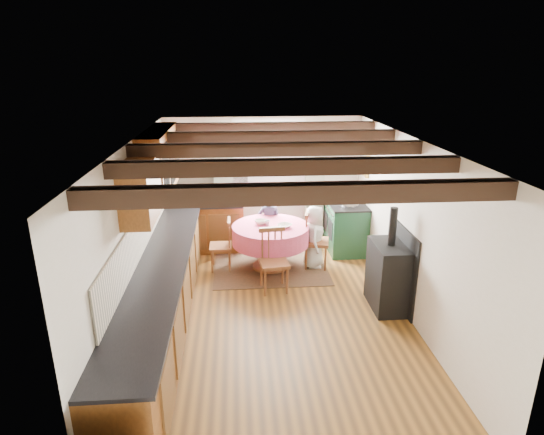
{
  "coord_description": "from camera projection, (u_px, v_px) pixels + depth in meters",
  "views": [
    {
      "loc": [
        -0.5,
        -5.5,
        3.31
      ],
      "look_at": [
        0.0,
        0.8,
        1.15
      ],
      "focal_mm": 29.92,
      "sensor_mm": 36.0,
      "label": 1
    }
  ],
  "objects": [
    {
      "name": "worktop_left",
      "position": [
        164.0,
        258.0,
        5.9
      ],
      "size": [
        0.64,
        5.3,
        0.04
      ],
      "primitive_type": "cube",
      "color": "black",
      "rests_on": "base_cabinet_left"
    },
    {
      "name": "curtain_left",
      "position": [
        224.0,
        189.0,
        8.39
      ],
      "size": [
        0.35,
        0.1,
        2.1
      ],
      "primitive_type": "cube",
      "color": "#AEC79B",
      "rests_on": "wall_back"
    },
    {
      "name": "base_cabinet_back",
      "position": [
        209.0,
        226.0,
        8.39
      ],
      "size": [
        1.3,
        0.6,
        0.88
      ],
      "primitive_type": "cube",
      "color": "brown",
      "rests_on": "floor"
    },
    {
      "name": "beam_a",
      "position": [
        299.0,
        193.0,
        3.67
      ],
      "size": [
        3.6,
        0.16,
        0.16
      ],
      "primitive_type": "cube",
      "color": "black",
      "rests_on": "ceiling"
    },
    {
      "name": "beam_e",
      "position": [
        266.0,
        127.0,
        7.44
      ],
      "size": [
        3.6,
        0.16,
        0.16
      ],
      "primitive_type": "cube",
      "color": "black",
      "rests_on": "ceiling"
    },
    {
      "name": "chair_left",
      "position": [
        220.0,
        245.0,
        7.55
      ],
      "size": [
        0.4,
        0.38,
        0.88
      ],
      "primitive_type": null,
      "rotation": [
        0.0,
        0.0,
        -1.57
      ],
      "color": "brown",
      "rests_on": "floor"
    },
    {
      "name": "splash_left",
      "position": [
        143.0,
        229.0,
        6.06
      ],
      "size": [
        0.02,
        4.5,
        0.55
      ],
      "primitive_type": "cube",
      "color": "beige",
      "rests_on": "wall_left"
    },
    {
      "name": "window_frame",
      "position": [
        269.0,
        161.0,
        8.37
      ],
      "size": [
        1.34,
        0.03,
        1.54
      ],
      "primitive_type": "cube",
      "color": "white",
      "rests_on": "wall_back"
    },
    {
      "name": "aga_range",
      "position": [
        345.0,
        226.0,
        8.36
      ],
      "size": [
        0.65,
        1.0,
        0.93
      ],
      "primitive_type": null,
      "color": "#1B482B",
      "rests_on": "floor"
    },
    {
      "name": "beam_d",
      "position": [
        271.0,
        137.0,
        6.5
      ],
      "size": [
        3.6,
        0.16,
        0.16
      ],
      "primitive_type": "cube",
      "color": "black",
      "rests_on": "ceiling"
    },
    {
      "name": "floor",
      "position": [
        277.0,
        314.0,
        6.3
      ],
      "size": [
        3.6,
        5.5,
        0.0
      ],
      "primitive_type": "cube",
      "color": "#935E22",
      "rests_on": "ground"
    },
    {
      "name": "beam_b",
      "position": [
        286.0,
        167.0,
        4.61
      ],
      "size": [
        3.6,
        0.16,
        0.16
      ],
      "primitive_type": "cube",
      "color": "black",
      "rests_on": "ceiling"
    },
    {
      "name": "child_far",
      "position": [
        269.0,
        224.0,
        8.1
      ],
      "size": [
        0.47,
        0.36,
        1.15
      ],
      "primitive_type": "imported",
      "rotation": [
        0.0,
        0.0,
        2.91
      ],
      "color": "#38344E",
      "rests_on": "floor"
    },
    {
      "name": "curtain_right",
      "position": [
        314.0,
        187.0,
        8.52
      ],
      "size": [
        0.35,
        0.1,
        2.1
      ],
      "primitive_type": "cube",
      "color": "#AEC79B",
      "rests_on": "wall_back"
    },
    {
      "name": "wall_picture",
      "position": [
        364.0,
        159.0,
        8.05
      ],
      "size": [
        0.04,
        0.5,
        0.6
      ],
      "primitive_type": "cube",
      "color": "gold",
      "rests_on": "wall_right"
    },
    {
      "name": "canister_tall",
      "position": [
        187.0,
        196.0,
        8.22
      ],
      "size": [
        0.12,
        0.12,
        0.21
      ],
      "primitive_type": "cylinder",
      "color": "#262628",
      "rests_on": "worktop_back"
    },
    {
      "name": "canister_slim",
      "position": [
        221.0,
        195.0,
        8.18
      ],
      "size": [
        0.09,
        0.09,
        0.26
      ],
      "primitive_type": "cylinder",
      "color": "#262628",
      "rests_on": "worktop_back"
    },
    {
      "name": "bowl_a",
      "position": [
        285.0,
        226.0,
        7.39
      ],
      "size": [
        0.31,
        0.31,
        0.05
      ],
      "primitive_type": "imported",
      "rotation": [
        0.0,
        0.0,
        5.46
      ],
      "color": "silver",
      "rests_on": "dining_table"
    },
    {
      "name": "splash_back",
      "position": [
        210.0,
        183.0,
        8.41
      ],
      "size": [
        1.4,
        0.02,
        0.55
      ],
      "primitive_type": "cube",
      "color": "beige",
      "rests_on": "wall_back"
    },
    {
      "name": "dining_table",
      "position": [
        271.0,
        247.0,
        7.59
      ],
      "size": [
        1.27,
        1.27,
        0.77
      ],
      "primitive_type": null,
      "color": "#B7344E",
      "rests_on": "floor"
    },
    {
      "name": "worktop_back",
      "position": [
        207.0,
        203.0,
        8.22
      ],
      "size": [
        1.3,
        0.64,
        0.04
      ],
      "primitive_type": "cube",
      "color": "black",
      "rests_on": "base_cabinet_back"
    },
    {
      "name": "curtain_rod",
      "position": [
        269.0,
        129.0,
        8.1
      ],
      "size": [
        2.0,
        0.03,
        0.03
      ],
      "primitive_type": "cylinder",
      "rotation": [
        0.0,
        1.57,
        0.0
      ],
      "color": "black",
      "rests_on": "wall_back"
    },
    {
      "name": "wall_cabinet_glass",
      "position": [
        160.0,
        160.0,
        6.68
      ],
      "size": [
        0.34,
        1.8,
        0.9
      ],
      "primitive_type": "cube",
      "color": "brown",
      "rests_on": "wall_left"
    },
    {
      "name": "beam_c",
      "position": [
        277.0,
        149.0,
        5.55
      ],
      "size": [
        3.6,
        0.16,
        0.16
      ],
      "primitive_type": "cube",
      "color": "black",
      "rests_on": "ceiling"
    },
    {
      "name": "wall_right",
      "position": [
        411.0,
        230.0,
        6.05
      ],
      "size": [
        0.0,
        5.5,
        2.4
      ],
      "primitive_type": "cube",
      "color": "silver",
      "rests_on": "ground"
    },
    {
      "name": "wall_back",
      "position": [
        264.0,
        182.0,
        8.51
      ],
      "size": [
        3.6,
        0.0,
        2.4
      ],
      "primitive_type": "cube",
      "color": "silver",
      "rests_on": "ground"
    },
    {
      "name": "wall_front",
      "position": [
        310.0,
        367.0,
        3.32
      ],
      "size": [
        3.6,
        0.0,
        2.4
      ],
      "primitive_type": "cube",
      "color": "silver",
      "rests_on": "ground"
    },
    {
      "name": "chair_right",
      "position": [
        317.0,
        240.0,
        7.62
      ],
      "size": [
        0.52,
        0.5,
        0.99
      ],
      "primitive_type": null,
      "rotation": [
        0.0,
        0.0,
        1.37
      ],
      "color": "brown",
      "rests_on": "floor"
    },
    {
      "name": "child_right",
      "position": [
        314.0,
        237.0,
        7.62
      ],
      "size": [
        0.42,
        0.58,
        1.08
      ],
      "primitive_type": "imported",
      "rotation": [
        0.0,
        0.0,
        1.41
      ],
      "color": "silver",
      "rests_on": "floor"
    },
    {
      "name": "wall_plate",
      "position": [
        320.0,
        155.0,
        8.4
      ],
      "size": [
        0.3,
        0.02,
        0.3
      ],
      "primitive_type": "cylinder",
      "rotation": [
        1.57,
        0.0,
        0.0
      ],
      "color": "silver",
      "rests_on": "wall_back"
    },
    {
      "name": "ceiling",
      "position": [
        277.0,
        142.0,
        5.53
      ],
      "size": [
        3.6,
        5.5,
        0.0
      ],
      "primitive_type": "cube",
      "color": "white",
      "rests_on": "ground"
    },
    {
      "name": "bowl_b",
      "position": [
        261.0,
        222.0,
        7.54
      ],
      "size": [
        0.29,
        0.29,
        0.07
      ],
      "primitive_type": "imported",
      "rotation": [
        0.0,
        0.0,
        0.93
      ],
      "color": "silver",
      "rests_on": "dining_table"
    },
    {
      "name": "wall_cabinet_solid",
      "position": [
        140.0,
        191.0,
        5.28
      ],
      "size": [
        0.34,
        0.9,
        0.7
      ],
      "primitive_type": "cube",
      "color": "brown",
      "rests_on": "wall_left"
    },
    {
      "name": "chair_near",
      "position": [
        274.0,
        261.0,
        6.82
      ],
      "size": [
        0.47,
        0.49,
        0.97
      ],
      "primitive_type": null,
      "rotation": [
        0.0,
        0.0,
        0.12
      ],
      "color": "brown",
      "rests_on": "floor"
    },
    {
      "name": "canister_wide",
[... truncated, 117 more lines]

